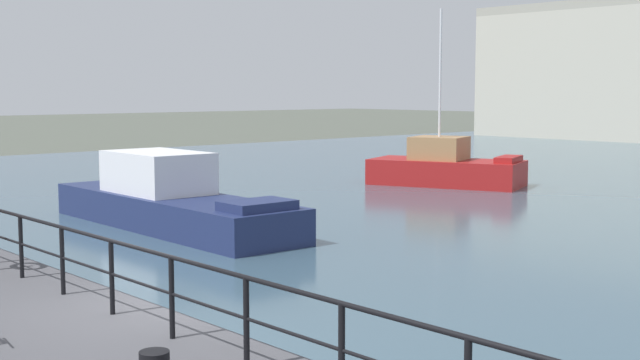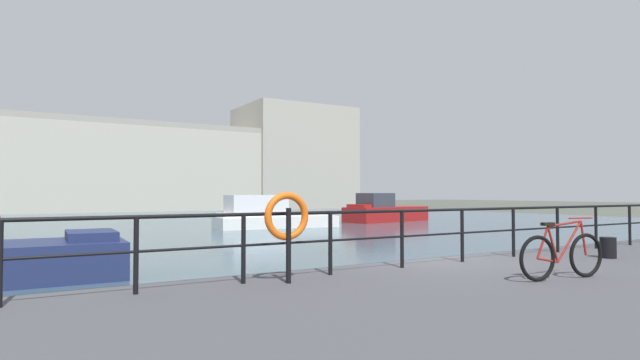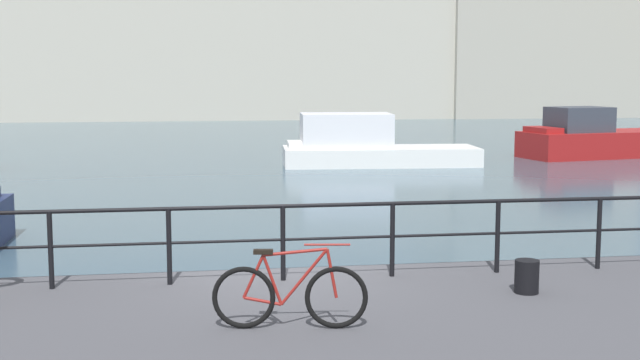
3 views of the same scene
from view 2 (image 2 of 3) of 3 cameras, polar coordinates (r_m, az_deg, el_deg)
ground_plane at (r=11.12m, az=13.10°, el=-12.92°), size 240.00×240.00×0.00m
water_basin at (r=38.87m, az=-19.59°, el=-4.69°), size 80.00×60.00×0.01m
harbor_building at (r=68.47m, az=-18.23°, el=1.53°), size 70.96×12.37×15.07m
moored_cabin_cruiser at (r=31.77m, az=-6.07°, el=-4.05°), size 7.92×3.21×2.08m
moored_blue_motorboat at (r=38.98m, az=7.39°, el=-3.61°), size 7.68×3.87×2.21m
quay_railing at (r=9.33m, az=9.41°, el=-5.46°), size 21.98×0.07×1.08m
parked_bicycle at (r=8.90m, az=26.09°, el=-7.75°), size 1.76×0.32×0.98m
mooring_bollard at (r=12.27m, az=30.22°, el=-6.74°), size 0.32×0.32×0.44m
life_ring_stand at (r=7.68m, az=-3.82°, el=-4.53°), size 0.75×0.16×1.40m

